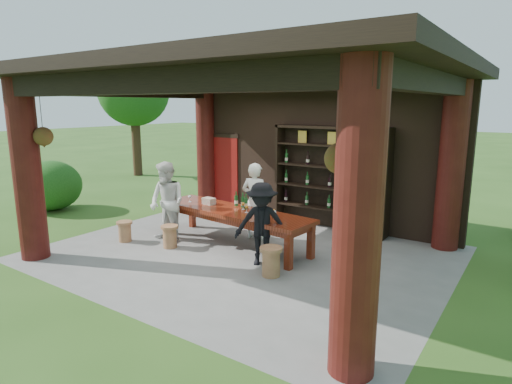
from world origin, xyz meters
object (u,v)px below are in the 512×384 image
Objects in this scene: stool_near_left at (170,236)px; guest_woman at (167,202)px; wine_shelf at (330,179)px; napkin_basket at (209,201)px; guest_man at (262,224)px; host at (255,201)px; tasting_table at (233,215)px; stool_near_right at (271,261)px; stool_far_left at (125,231)px.

guest_woman reaches higher than stool_near_left.
wine_shelf reaches higher than napkin_basket.
host is at bearing 101.17° from guest_man.
tasting_table is at bearing 70.88° from host.
stool_near_right is 0.34× the size of guest_man.
stool_far_left is at bearing 30.38° from host.
wine_shelf is 3.79m from stool_near_left.
wine_shelf is 1.64× the size of host.
stool_near_right is at bearing -2.10° from stool_near_left.
stool_far_left is 0.26× the size of host.
napkin_basket is at bearing 41.83° from stool_far_left.
guest_man is at bearing 120.76° from host.
stool_near_right is at bearing 2.59° from stool_far_left.
stool_near_left is (-0.96, -0.85, -0.39)m from tasting_table.
wine_shelf reaches higher than tasting_table.
wine_shelf reaches higher than stool_near_right.
tasting_table is 1.23m from guest_man.
guest_woman reaches higher than tasting_table.
stool_near_right is at bearing -68.03° from guest_man.
stool_near_left is 1.76× the size of napkin_basket.
guest_woman is at bearing 33.83° from stool_far_left.
stool_near_right reaches higher than stool_far_left.
host reaches higher than guest_man.
stool_far_left is 1.87m from napkin_basket.
stool_near_right is 1.94× the size of napkin_basket.
stool_far_left is 0.29× the size of guest_man.
guest_man reaches higher than stool_near_left.
wine_shelf is at bearing 55.35° from stool_near_left.
stool_near_right is 0.31× the size of host.
host is (1.08, 1.47, 0.58)m from stool_near_left.
host is (-1.39, 1.56, 0.56)m from stool_near_right.
host is 1.53m from guest_man.
tasting_table is 7.17× the size of stool_near_right.
host reaches higher than stool_near_left.
wine_shelf is 5.34× the size of stool_near_right.
guest_man is at bearing 5.19° from guest_woman.
stool_far_left is at bearing -141.32° from guest_woman.
tasting_table is 1.41m from guest_woman.
wine_shelf is 10.37× the size of napkin_basket.
stool_far_left is 1.11m from guest_woman.
host is (2.15, 1.72, 0.59)m from stool_far_left.
host is at bearing 79.04° from tasting_table.
stool_far_left is 0.26× the size of guest_woman.
stool_near_left is (-2.09, -3.02, -0.95)m from wine_shelf.
stool_near_left is 0.91× the size of stool_near_right.
tasting_table is at bearing 28.38° from stool_far_left.
wine_shelf is 1.59× the size of guest_woman.
guest_woman is (-2.78, 0.35, 0.58)m from stool_near_right.
guest_man is (-0.43, 0.37, 0.48)m from stool_near_right.
stool_far_left is at bearing -151.62° from tasting_table.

